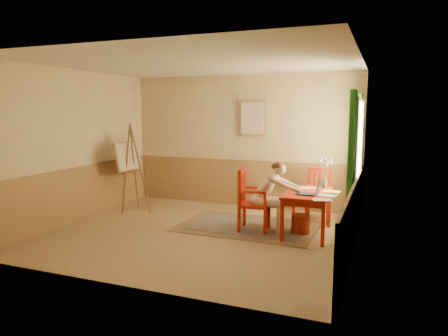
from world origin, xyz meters
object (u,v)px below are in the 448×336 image
at_px(laptop, 311,192).
at_px(easel, 130,159).
at_px(figure, 270,193).
at_px(chair_left, 251,200).
at_px(chair_back, 318,195).
at_px(table, 308,197).

height_order(laptop, easel, easel).
bearing_deg(figure, chair_left, -172.34).
bearing_deg(figure, easel, 171.80).
height_order(chair_left, chair_back, chair_left).
distance_m(chair_back, figure, 1.26).
bearing_deg(chair_left, figure, 7.66).
distance_m(figure, easel, 3.13).
distance_m(table, figure, 0.62).
xyz_separation_m(chair_left, chair_back, (0.97, 1.10, -0.05)).
height_order(chair_back, easel, easel).
bearing_deg(easel, laptop, -8.84).
xyz_separation_m(chair_back, laptop, (0.05, -1.20, 0.28)).
relative_size(table, easel, 0.68).
bearing_deg(table, laptop, -69.14).
bearing_deg(table, chair_left, -171.75).
distance_m(table, laptop, 0.29).
height_order(table, chair_left, chair_left).
xyz_separation_m(chair_left, figure, (0.31, 0.04, 0.13)).
distance_m(chair_back, easel, 3.82).
xyz_separation_m(figure, laptop, (0.71, -0.15, 0.10)).
height_order(chair_back, laptop, chair_back).
height_order(figure, easel, easel).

